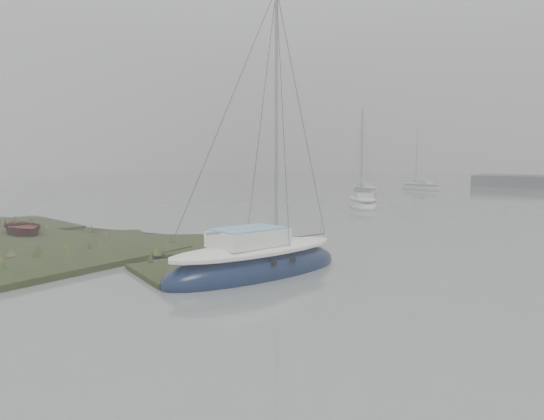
{
  "coord_description": "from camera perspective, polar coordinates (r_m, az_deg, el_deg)",
  "views": [
    {
      "loc": [
        12.76,
        -13.12,
        3.92
      ],
      "look_at": [
        1.21,
        4.09,
        1.8
      ],
      "focal_mm": 35.0,
      "sensor_mm": 36.0,
      "label": 1
    }
  ],
  "objects": [
    {
      "name": "sailboat_far_a",
      "position": [
        57.7,
        9.96,
        2.08
      ],
      "size": [
        4.81,
        4.28,
        6.88
      ],
      "rotation": [
        0.0,
        0.0,
        0.9
      ],
      "color": "#A6ABAE",
      "rests_on": "ground"
    },
    {
      "name": "ground",
      "position": [
        45.14,
        17.29,
        0.6
      ],
      "size": [
        160.0,
        160.0,
        0.0
      ],
      "primitive_type": "plane",
      "color": "slate",
      "rests_on": "ground"
    },
    {
      "name": "sailboat_far_c",
      "position": [
        64.44,
        15.7,
        2.36
      ],
      "size": [
        5.92,
        3.84,
        7.95
      ],
      "rotation": [
        0.0,
        0.0,
        1.18
      ],
      "color": "#B1B6BA",
      "rests_on": "ground"
    },
    {
      "name": "dinghy",
      "position": [
        27.86,
        -25.27,
        -1.66
      ],
      "size": [
        3.77,
        3.14,
        0.67
      ],
      "primitive_type": "imported",
      "rotation": [
        0.0,
        0.0,
        1.28
      ],
      "color": "maroon",
      "rests_on": "marsh_bank"
    },
    {
      "name": "sailboat_main",
      "position": [
        17.74,
        -1.8,
        -5.9
      ],
      "size": [
        4.04,
        7.54,
        10.13
      ],
      "rotation": [
        0.0,
        0.0,
        -0.25
      ],
      "color": "#0D1936",
      "rests_on": "ground"
    },
    {
      "name": "sailboat_white",
      "position": [
        41.09,
        9.7,
        0.64
      ],
      "size": [
        4.77,
        5.83,
        8.12
      ],
      "rotation": [
        0.0,
        0.0,
        0.59
      ],
      "color": "white",
      "rests_on": "ground"
    }
  ]
}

